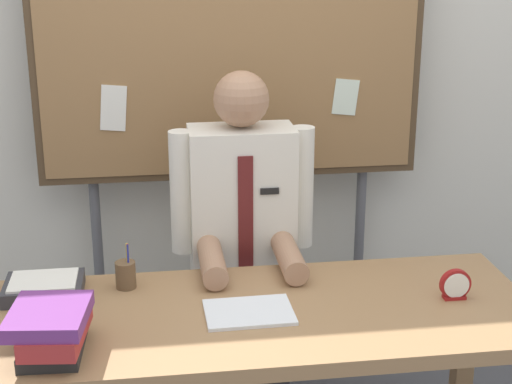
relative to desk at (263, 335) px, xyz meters
The scene contains 9 objects.
back_wall 1.32m from the desk, 90.00° to the left, with size 6.40×0.08×2.70m, color silver.
desk is the anchor object (origin of this frame).
person 0.55m from the desk, 90.00° to the left, with size 0.55×0.56×1.44m.
bulletin_board 1.26m from the desk, 90.01° to the left, with size 1.61×0.09×2.16m.
book_stack 0.69m from the desk, 163.89° to the right, with size 0.25×0.30×0.14m.
open_notebook 0.11m from the desk, 157.88° to the right, with size 0.28×0.21×0.01m, color white.
desk_clock 0.66m from the desk, ahead, with size 0.11×0.04×0.11m.
pen_holder 0.52m from the desk, 152.07° to the left, with size 0.07×0.07×0.16m.
paper_tray 0.76m from the desk, 163.41° to the left, with size 0.26×0.20×0.06m.
Camera 1 is at (-0.34, -2.26, 1.92)m, focal length 54.71 mm.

